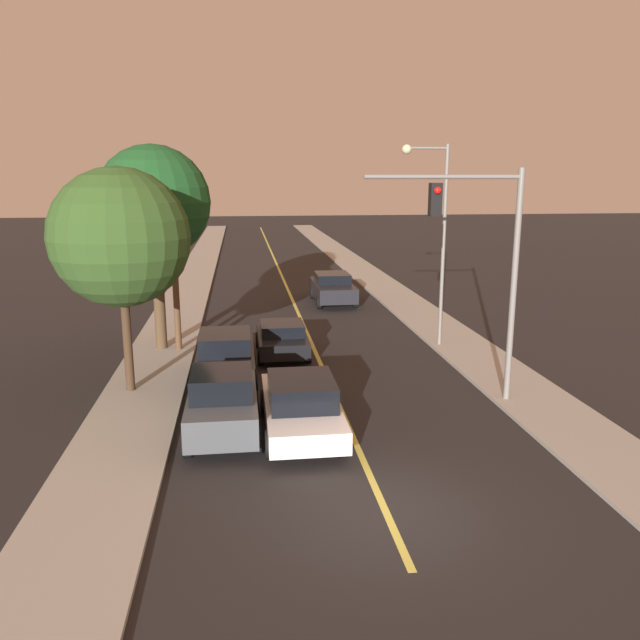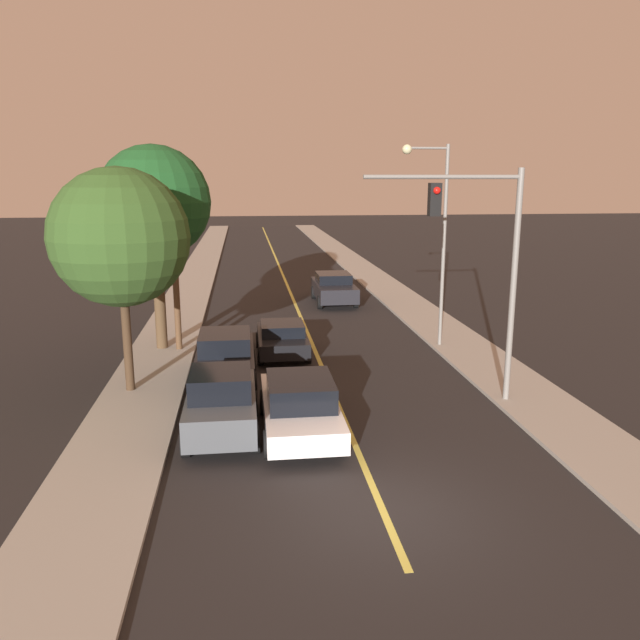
# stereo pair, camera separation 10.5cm
# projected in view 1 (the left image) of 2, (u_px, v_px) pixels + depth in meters

# --- Properties ---
(ground_plane) EXTENTS (200.00, 200.00, 0.00)m
(ground_plane) POSITION_uv_depth(u_px,v_px,m) (386.00, 512.00, 12.57)
(ground_plane) COLOR black
(road_surface) EXTENTS (9.27, 80.00, 0.01)m
(road_surface) POSITION_uv_depth(u_px,v_px,m) (278.00, 266.00, 47.38)
(road_surface) COLOR black
(road_surface) RESTS_ON ground
(sidewalk_left) EXTENTS (2.50, 80.00, 0.12)m
(sidewalk_left) POSITION_uv_depth(u_px,v_px,m) (199.00, 267.00, 46.64)
(sidewalk_left) COLOR #9E998E
(sidewalk_left) RESTS_ON ground
(sidewalk_right) EXTENTS (2.50, 80.00, 0.12)m
(sidewalk_right) POSITION_uv_depth(u_px,v_px,m) (354.00, 264.00, 48.09)
(sidewalk_right) COLOR #9E998E
(sidewalk_right) RESTS_ON ground
(car_near_lane_front) EXTENTS (2.03, 4.69, 1.54)m
(car_near_lane_front) POSITION_uv_depth(u_px,v_px,m) (301.00, 405.00, 16.31)
(car_near_lane_front) COLOR white
(car_near_lane_front) RESTS_ON ground
(car_near_lane_second) EXTENTS (1.93, 3.85, 1.29)m
(car_near_lane_second) POSITION_uv_depth(u_px,v_px,m) (282.00, 338.00, 23.56)
(car_near_lane_second) COLOR black
(car_near_lane_second) RESTS_ON ground
(car_outer_lane_front) EXTENTS (1.89, 3.91, 1.79)m
(car_outer_lane_front) POSITION_uv_depth(u_px,v_px,m) (223.00, 403.00, 16.14)
(car_outer_lane_front) COLOR #474C51
(car_outer_lane_front) RESTS_ON ground
(car_outer_lane_second) EXTENTS (1.96, 4.38, 1.76)m
(car_outer_lane_second) POSITION_uv_depth(u_px,v_px,m) (226.00, 358.00, 20.16)
(car_outer_lane_second) COLOR black
(car_outer_lane_second) RESTS_ON ground
(car_far_oncoming) EXTENTS (2.10, 4.61, 1.60)m
(car_far_oncoming) POSITION_uv_depth(u_px,v_px,m) (333.00, 288.00, 33.38)
(car_far_oncoming) COLOR black
(car_far_oncoming) RESTS_ON ground
(traffic_signal_mast) EXTENTS (4.53, 0.42, 6.74)m
(traffic_signal_mast) POSITION_uv_depth(u_px,v_px,m) (484.00, 249.00, 17.61)
(traffic_signal_mast) COLOR slate
(traffic_signal_mast) RESTS_ON ground
(streetlamp_right) EXTENTS (1.81, 0.36, 7.69)m
(streetlamp_right) POSITION_uv_depth(u_px,v_px,m) (434.00, 221.00, 23.68)
(streetlamp_right) COLOR slate
(streetlamp_right) RESTS_ON ground
(utility_pole_left) EXTENTS (1.60, 0.24, 7.02)m
(utility_pole_left) POSITION_uv_depth(u_px,v_px,m) (174.00, 254.00, 23.30)
(utility_pole_left) COLOR #513823
(utility_pole_left) RESTS_ON ground
(tree_left_near) EXTENTS (4.13, 4.13, 6.81)m
(tree_left_near) POSITION_uv_depth(u_px,v_px,m) (120.00, 238.00, 18.42)
(tree_left_near) COLOR #3D2B1C
(tree_left_near) RESTS_ON ground
(tree_left_far) EXTENTS (4.20, 4.20, 7.68)m
(tree_left_far) POSITION_uv_depth(u_px,v_px,m) (154.00, 203.00, 23.05)
(tree_left_far) COLOR #4C3823
(tree_left_far) RESTS_ON ground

